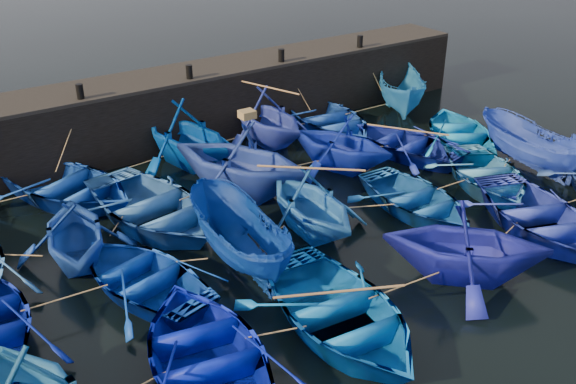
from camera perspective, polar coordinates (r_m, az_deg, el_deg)
ground at (r=17.61m, az=5.86°, el=-5.98°), size 120.00×120.00×0.00m
quay_wall at (r=25.15m, az=-9.42°, el=7.43°), size 26.00×2.50×2.50m
quay_top at (r=24.75m, az=-9.65°, el=10.29°), size 26.00×2.50×0.12m
bollard_1 at (r=22.55m, az=-18.01°, el=8.50°), size 0.24×0.24×0.50m
bollard_2 at (r=23.87m, az=-8.77°, el=10.51°), size 0.24×0.24×0.50m
bollard_3 at (r=25.76m, az=-0.59°, el=12.05°), size 0.24×0.24×0.50m
bollard_4 at (r=28.09m, az=6.41°, el=13.16°), size 0.24×0.24×0.50m
boat_1 at (r=21.38m, az=-19.06°, el=0.54°), size 5.62×6.32×1.08m
boat_2 at (r=22.73m, az=-9.10°, el=5.14°), size 4.74×5.23×2.39m
boat_3 at (r=24.31m, az=-1.92°, el=6.76°), size 3.73×4.31×2.23m
boat_4 at (r=25.71m, az=3.57°, el=6.50°), size 4.13×5.47×1.07m
boat_5 at (r=28.03m, az=10.09°, el=8.78°), size 4.36×5.00×1.88m
boat_7 at (r=17.77m, az=-18.43°, el=-3.37°), size 4.01×4.38×1.95m
boat_8 at (r=19.29m, az=-12.01°, el=-1.35°), size 4.77×6.06×1.14m
boat_9 at (r=20.34m, az=-4.26°, el=3.01°), size 6.04×6.32×2.58m
boat_10 at (r=22.25m, az=4.71°, el=4.46°), size 4.63×4.92×2.07m
boat_11 at (r=23.98m, az=10.46°, el=4.36°), size 4.17×5.16×0.95m
boat_12 at (r=25.30m, az=15.00°, el=5.14°), size 5.34×5.78×0.98m
boat_14 at (r=16.46m, az=-12.74°, el=-7.31°), size 4.12×5.02×0.91m
boat_15 at (r=16.86m, az=-4.49°, el=-4.07°), size 1.96×4.58×1.74m
boat_16 at (r=18.19m, az=2.00°, el=-0.91°), size 3.61×4.12×2.07m
boat_17 at (r=19.97m, az=11.30°, el=-0.64°), size 3.28×4.47×0.90m
boat_18 at (r=22.08m, az=17.21°, el=1.49°), size 4.90×5.52×0.95m
boat_19 at (r=23.87m, az=20.57°, el=3.83°), size 1.79×4.35×1.66m
boat_21 at (r=13.79m, az=-7.15°, el=-14.18°), size 4.49×5.64×1.05m
boat_22 at (r=14.81m, az=4.53°, el=-10.60°), size 4.18×5.53×1.08m
boat_23 at (r=16.76m, az=15.59°, el=-4.38°), size 5.51×5.51×2.20m
boat_24 at (r=19.92m, az=21.26°, el=-1.93°), size 5.09×5.94×1.04m
wooden_crate at (r=19.95m, az=-3.65°, el=6.91°), size 0.46×0.42×0.24m
mooring_ropes at (r=20.68m, az=-3.29°, el=2.17°), size 18.43×11.82×2.10m
loose_oars at (r=19.78m, az=3.86°, el=3.33°), size 10.54×12.38×1.35m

